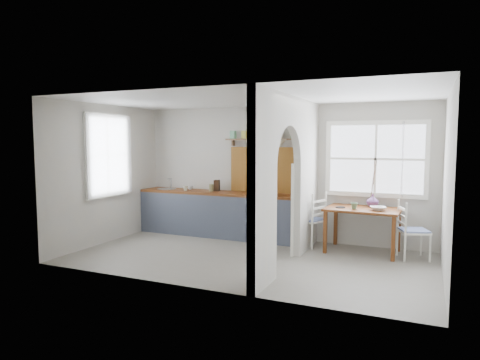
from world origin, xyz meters
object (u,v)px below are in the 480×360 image
at_px(chair_right, 414,230).
at_px(kettle, 272,189).
at_px(vase, 373,201).
at_px(dining_table, 362,230).
at_px(chair_left, 309,219).

bearing_deg(chair_right, kettle, 66.33).
bearing_deg(chair_right, vase, 42.94).
distance_m(dining_table, kettle, 1.79).
relative_size(dining_table, chair_left, 1.23).
distance_m(chair_left, chair_right, 1.78).
height_order(dining_table, kettle, kettle).
bearing_deg(chair_right, chair_left, 64.37).
xyz_separation_m(chair_left, vase, (1.08, 0.19, 0.38)).
height_order(kettle, vase, kettle).
relative_size(chair_right, kettle, 4.11).
bearing_deg(chair_left, vase, 120.38).
xyz_separation_m(dining_table, chair_left, (-0.95, 0.07, 0.12)).
height_order(chair_left, vase, chair_left).
relative_size(chair_left, vase, 4.60).
bearing_deg(vase, kettle, -173.22).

